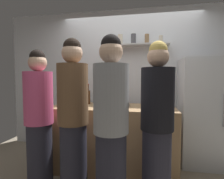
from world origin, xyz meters
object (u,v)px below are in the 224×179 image
object	(u,v)px
wine_bottle_amber_glass	(88,96)
person_pink_top	(39,120)
refrigerator	(202,112)
utensil_holder	(158,107)
wine_bottle_green_glass	(96,95)
water_bottle_plastic	(60,99)
wine_bottle_pale_glass	(80,99)
person_grey_hoodie	(111,127)
person_blonde	(157,125)
baking_pan	(118,104)
person_brown_jacket	(73,119)

from	to	relation	value
wine_bottle_amber_glass	person_pink_top	xyz separation A→B (m)	(-0.36, -0.79, -0.22)
refrigerator	utensil_holder	xyz separation A→B (m)	(-0.71, -0.64, 0.16)
utensil_holder	wine_bottle_green_glass	size ratio (longest dim) A/B	0.64
wine_bottle_green_glass	water_bottle_plastic	distance (m)	0.60
person_pink_top	wine_bottle_pale_glass	bearing A→B (deg)	-143.87
wine_bottle_green_glass	person_grey_hoodie	distance (m)	1.32
wine_bottle_amber_glass	person_pink_top	size ratio (longest dim) A/B	0.19
wine_bottle_green_glass	person_blonde	xyz separation A→B (m)	(0.94, -0.97, -0.20)
baking_pan	utensil_holder	size ratio (longest dim) A/B	1.53
baking_pan	water_bottle_plastic	xyz separation A→B (m)	(-0.84, -0.21, 0.08)
water_bottle_plastic	person_blonde	world-z (taller)	person_blonde
refrigerator	person_brown_jacket	world-z (taller)	person_brown_jacket
refrigerator	utensil_holder	bearing A→B (deg)	-137.91
person_blonde	wine_bottle_pale_glass	bearing A→B (deg)	-161.80
baking_pan	water_bottle_plastic	bearing A→B (deg)	-166.15
wine_bottle_amber_glass	water_bottle_plastic	xyz separation A→B (m)	(-0.34, -0.29, -0.02)
person_pink_top	person_brown_jacket	bearing A→B (deg)	148.00
wine_bottle_amber_glass	wine_bottle_pale_glass	xyz separation A→B (m)	(-0.03, -0.28, -0.01)
person_blonde	person_pink_top	xyz separation A→B (m)	(-1.39, 0.06, -0.02)
utensil_holder	person_grey_hoodie	world-z (taller)	person_grey_hoodie
baking_pan	utensil_holder	bearing A→B (deg)	-30.67
baking_pan	person_blonde	xyz separation A→B (m)	(0.53, -0.76, -0.10)
person_brown_jacket	person_blonde	size ratio (longest dim) A/B	1.03
refrigerator	wine_bottle_amber_glass	world-z (taller)	refrigerator
water_bottle_plastic	wine_bottle_amber_glass	bearing A→B (deg)	40.51
wine_bottle_green_glass	wine_bottle_amber_glass	distance (m)	0.15
utensil_holder	wine_bottle_pale_glass	bearing A→B (deg)	172.70
refrigerator	wine_bottle_amber_glass	size ratio (longest dim) A/B	5.03
wine_bottle_green_glass	person_pink_top	size ratio (longest dim) A/B	0.21
wine_bottle_amber_glass	water_bottle_plastic	size ratio (longest dim) A/B	1.42
utensil_holder	person_pink_top	world-z (taller)	person_pink_top
baking_pan	person_brown_jacket	xyz separation A→B (m)	(-0.38, -0.80, -0.06)
wine_bottle_pale_glass	person_pink_top	world-z (taller)	person_pink_top
baking_pan	person_blonde	world-z (taller)	person_blonde
refrigerator	wine_bottle_amber_glass	bearing A→B (deg)	-173.08
wine_bottle_green_glass	person_blonde	size ratio (longest dim) A/B	0.20
refrigerator	baking_pan	xyz separation A→B (m)	(-1.28, -0.30, 0.13)
wine_bottle_amber_glass	person_pink_top	bearing A→B (deg)	-114.74
wine_bottle_pale_glass	water_bottle_plastic	bearing A→B (deg)	-178.04
wine_bottle_pale_glass	person_grey_hoodie	size ratio (longest dim) A/B	0.17
refrigerator	water_bottle_plastic	xyz separation A→B (m)	(-2.13, -0.51, 0.21)
baking_pan	wine_bottle_amber_glass	distance (m)	0.52
refrigerator	wine_bottle_green_glass	world-z (taller)	refrigerator
refrigerator	wine_bottle_green_glass	distance (m)	1.71
refrigerator	wine_bottle_green_glass	xyz separation A→B (m)	(-1.69, -0.09, 0.24)
refrigerator	wine_bottle_pale_glass	xyz separation A→B (m)	(-1.81, -0.50, 0.22)
wine_bottle_pale_glass	person_grey_hoodie	distance (m)	1.02
baking_pan	person_pink_top	bearing A→B (deg)	-140.79
baking_pan	person_brown_jacket	distance (m)	0.89
wine_bottle_green_glass	water_bottle_plastic	size ratio (longest dim) A/B	1.50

